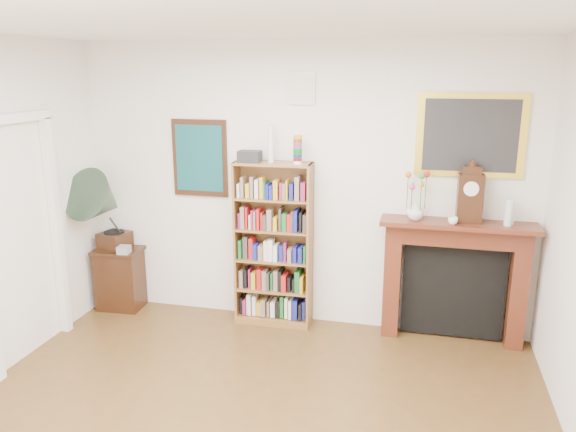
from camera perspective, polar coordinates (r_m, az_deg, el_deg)
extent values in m
cube|color=white|center=(3.03, -9.30, 19.70)|extent=(4.50, 5.00, 0.01)
cube|color=white|center=(5.53, 1.35, 2.97)|extent=(4.50, 0.01, 2.80)
cube|color=white|center=(5.78, -22.48, -1.23)|extent=(0.08, 0.08, 2.10)
cube|color=white|center=(5.23, -26.66, 8.84)|extent=(0.08, 1.02, 0.08)
cube|color=black|center=(5.78, -8.94, 5.83)|extent=(0.58, 0.03, 0.78)
cube|color=#10484F|center=(5.77, -9.01, 5.80)|extent=(0.50, 0.01, 0.67)
cube|color=white|center=(5.40, 1.37, 12.85)|extent=(0.26, 0.03, 0.30)
cube|color=silver|center=(5.38, 1.33, 12.84)|extent=(0.22, 0.01, 0.26)
cube|color=gold|center=(5.32, 18.04, 7.79)|extent=(0.95, 0.03, 0.75)
cube|color=#262628|center=(5.30, 18.05, 7.76)|extent=(0.82, 0.01, 0.65)
cube|color=brown|center=(5.69, -5.10, -2.68)|extent=(0.03, 0.27, 1.66)
cube|color=brown|center=(5.51, 2.22, -3.24)|extent=(0.03, 0.27, 1.66)
cube|color=brown|center=(5.40, -1.56, 5.34)|extent=(0.77, 0.29, 0.02)
cube|color=brown|center=(5.88, -1.45, -10.34)|extent=(0.77, 0.29, 0.07)
cube|color=brown|center=(5.71, -1.17, -2.59)|extent=(0.76, 0.04, 1.66)
cube|color=brown|center=(5.75, -1.47, -7.43)|extent=(0.72, 0.27, 0.02)
cube|color=brown|center=(5.64, -1.49, -4.48)|extent=(0.72, 0.27, 0.02)
cube|color=brown|center=(5.54, -1.51, -1.42)|extent=(0.72, 0.27, 0.02)
cube|color=brown|center=(5.46, -1.53, 1.75)|extent=(0.72, 0.27, 0.02)
cube|color=black|center=(6.36, -16.69, -6.09)|extent=(0.51, 0.39, 0.67)
cube|color=#512012|center=(5.53, 10.54, -6.26)|extent=(0.16, 0.21, 1.14)
cube|color=#512012|center=(5.60, 22.33, -6.88)|extent=(0.16, 0.21, 1.14)
cube|color=#512012|center=(5.39, 16.83, -1.87)|extent=(1.30, 0.21, 0.19)
cube|color=#512012|center=(5.32, 16.94, -0.82)|extent=(1.40, 0.33, 0.04)
cube|color=black|center=(5.63, 16.37, -7.24)|extent=(0.94, 0.09, 0.91)
cube|color=black|center=(6.28, -17.19, -2.36)|extent=(0.33, 0.33, 0.17)
cylinder|color=black|center=(6.25, -17.25, -1.57)|extent=(0.25, 0.25, 0.01)
cone|color=#314736|center=(6.02, -18.34, 1.45)|extent=(0.68, 0.79, 0.72)
cube|color=#AFB0BC|center=(6.07, -16.33, -3.31)|extent=(0.14, 0.14, 0.08)
cube|color=black|center=(5.28, 17.99, 1.70)|extent=(0.23, 0.13, 0.44)
cylinder|color=white|center=(5.19, 18.12, 2.64)|extent=(0.13, 0.02, 0.13)
cube|color=black|center=(5.23, 18.21, 4.40)|extent=(0.17, 0.11, 0.08)
imported|color=silver|center=(5.28, 12.81, 0.50)|extent=(0.19, 0.19, 0.16)
imported|color=white|center=(5.22, 16.41, -0.45)|extent=(0.11, 0.11, 0.07)
cylinder|color=silver|center=(5.31, 21.51, 0.33)|extent=(0.07, 0.07, 0.24)
cylinder|color=silver|center=(5.37, 21.73, 0.24)|extent=(0.06, 0.06, 0.20)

